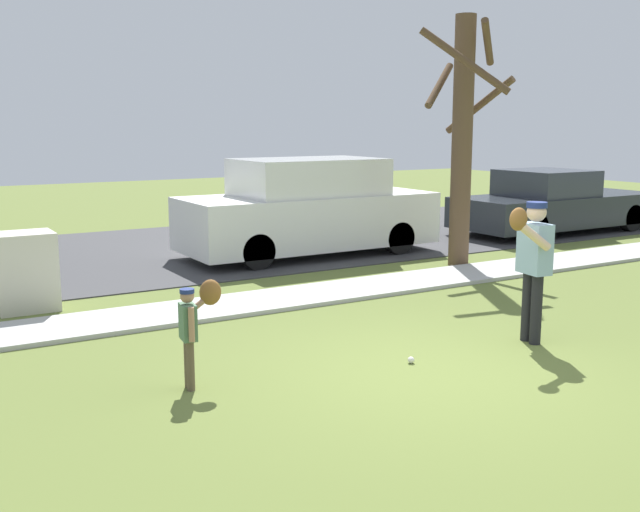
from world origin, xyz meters
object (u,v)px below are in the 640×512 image
Objects in this scene: utility_cabinet at (25,271)px; parked_pickup_dark at (554,204)px; street_tree_near at (463,134)px; parked_van_white at (308,210)px; person_adult at (532,256)px; baseball at (411,360)px; person_child at (194,319)px.

utility_cabinet is 0.21× the size of parked_pickup_dark.
parked_van_white is (-1.84, 2.32, -1.48)m from street_tree_near.
person_adult is 5.12m from street_tree_near.
utility_cabinet is at bearing 124.21° from baseball.
baseball is at bearing -145.53° from parked_pickup_dark.
baseball is 0.01× the size of parked_van_white.
parked_van_white is (4.69, 5.92, 0.22)m from person_child.
parked_pickup_dark is at bearing 23.42° from street_tree_near.
person_adult is at bearing -3.28° from baseball.
person_adult is 6.77m from utility_cabinet.
street_tree_near reaches higher than utility_cabinet.
person_adult reaches higher than baseball.
parked_van_white is (5.56, 1.80, 0.36)m from utility_cabinet.
person_adult is 6.57m from parked_van_white.
person_adult is at bearing -44.45° from utility_cabinet.
street_tree_near reaches higher than person_child.
parked_van_white is 0.96× the size of parked_pickup_dark.
parked_pickup_dark is (8.96, 6.15, 0.64)m from baseball.
person_child is 0.24× the size of street_tree_near.
person_adult is 1.53× the size of utility_cabinet.
person_child is (-3.94, 0.60, -0.36)m from person_adult.
utility_cabinet is at bearing -172.84° from parked_pickup_dark.
person_child is at bearing -151.09° from street_tree_near.
street_tree_near is at bearing 36.81° from person_child.
street_tree_near is 5.40m from parked_pickup_dark.
street_tree_near is (7.41, -0.52, 1.83)m from utility_cabinet.
person_adult is 0.38× the size of street_tree_near.
person_child is 0.96× the size of utility_cabinet.
person_adult reaches higher than utility_cabinet.
parked_pickup_dark is at bearing 34.47° from baseball.
street_tree_near reaches higher than parked_pickup_dark.
parked_van_white reaches higher than person_child.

